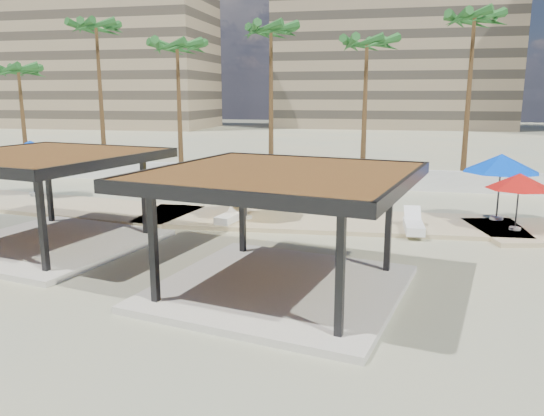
{
  "coord_description": "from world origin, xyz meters",
  "views": [
    {
      "loc": [
        4.76,
        -15.0,
        5.38
      ],
      "look_at": [
        0.64,
        3.15,
        1.4
      ],
      "focal_mm": 35.0,
      "sensor_mm": 36.0,
      "label": 1
    }
  ],
  "objects_px": {
    "umbrella_c": "(520,181)",
    "lounger_b": "(414,226)",
    "pavilion_central": "(281,220)",
    "pavilion_west": "(45,191)",
    "lounger_a": "(231,217)"
  },
  "relations": [
    {
      "from": "pavilion_west",
      "to": "umbrella_c",
      "type": "height_order",
      "value": "pavilion_west"
    },
    {
      "from": "lounger_b",
      "to": "umbrella_c",
      "type": "bearing_deg",
      "value": -78.75
    },
    {
      "from": "pavilion_central",
      "to": "pavilion_west",
      "type": "bearing_deg",
      "value": 176.14
    },
    {
      "from": "pavilion_central",
      "to": "lounger_b",
      "type": "bearing_deg",
      "value": 73.03
    },
    {
      "from": "umbrella_c",
      "to": "lounger_b",
      "type": "bearing_deg",
      "value": -165.63
    },
    {
      "from": "umbrella_c",
      "to": "lounger_b",
      "type": "distance_m",
      "value": 4.39
    },
    {
      "from": "lounger_a",
      "to": "lounger_b",
      "type": "height_order",
      "value": "lounger_b"
    },
    {
      "from": "pavilion_central",
      "to": "pavilion_west",
      "type": "distance_m",
      "value": 9.38
    },
    {
      "from": "pavilion_west",
      "to": "lounger_a",
      "type": "relative_size",
      "value": 3.99
    },
    {
      "from": "pavilion_central",
      "to": "pavilion_west",
      "type": "relative_size",
      "value": 1.0
    },
    {
      "from": "umbrella_c",
      "to": "lounger_a",
      "type": "xyz_separation_m",
      "value": [
        -11.39,
        -1.01,
        -1.76
      ]
    },
    {
      "from": "pavilion_central",
      "to": "umbrella_c",
      "type": "xyz_separation_m",
      "value": [
        7.73,
        8.1,
        0.07
      ]
    },
    {
      "from": "pavilion_central",
      "to": "lounger_a",
      "type": "distance_m",
      "value": 8.16
    },
    {
      "from": "umbrella_c",
      "to": "lounger_a",
      "type": "distance_m",
      "value": 11.57
    },
    {
      "from": "pavilion_central",
      "to": "lounger_a",
      "type": "bearing_deg",
      "value": 128.62
    }
  ]
}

